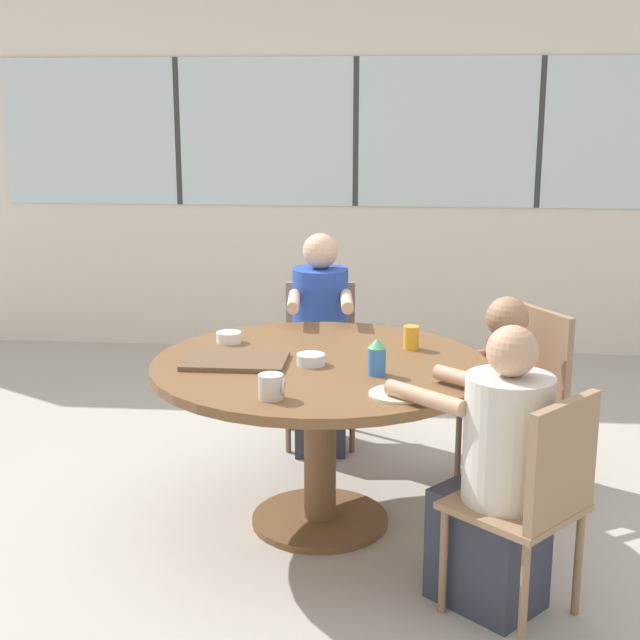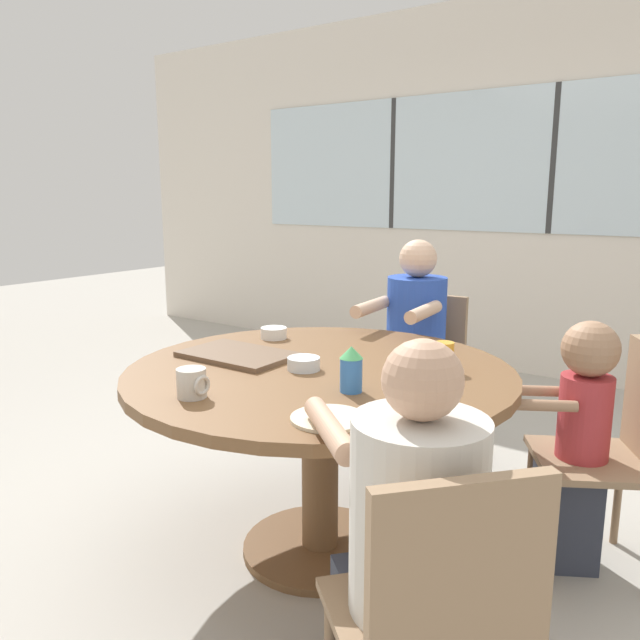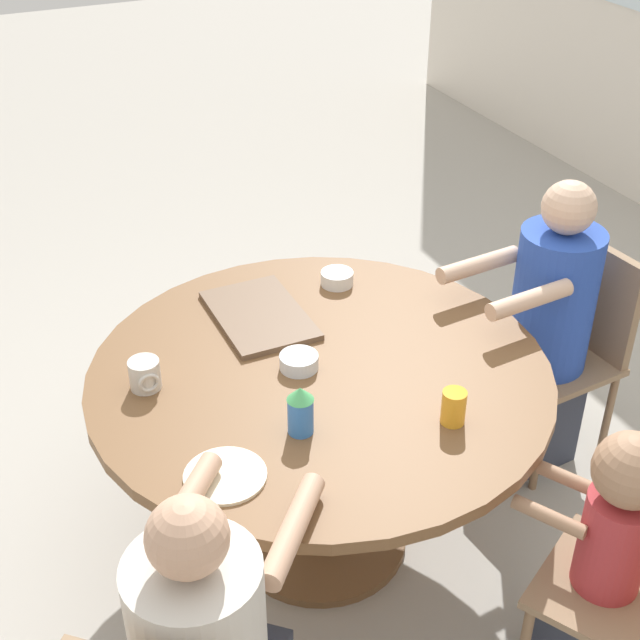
{
  "view_description": "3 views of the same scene",
  "coord_description": "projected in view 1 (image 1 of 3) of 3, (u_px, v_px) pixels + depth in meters",
  "views": [
    {
      "loc": [
        0.32,
        -3.61,
        1.79
      ],
      "look_at": [
        0.0,
        0.0,
        0.92
      ],
      "focal_mm": 50.0,
      "sensor_mm": 36.0,
      "label": 1
    },
    {
      "loc": [
        1.28,
        -1.81,
        1.37
      ],
      "look_at": [
        0.0,
        0.0,
        0.92
      ],
      "focal_mm": 35.0,
      "sensor_mm": 36.0,
      "label": 2
    },
    {
      "loc": [
        2.01,
        -0.93,
        2.35
      ],
      "look_at": [
        0.0,
        0.0,
        0.92
      ],
      "focal_mm": 50.0,
      "sensor_mm": 36.0,
      "label": 3
    }
  ],
  "objects": [
    {
      "name": "bowl_cereal",
      "position": [
        311.0,
        359.0,
        3.71
      ],
      "size": [
        0.12,
        0.12,
        0.05
      ],
      "color": "silver",
      "rests_on": "dining_table"
    },
    {
      "name": "chair_for_man_blue_shirt",
      "position": [
        320.0,
        347.0,
        4.88
      ],
      "size": [
        0.43,
        0.43,
        0.85
      ],
      "rotation": [
        0.0,
        0.0,
        -3.05
      ],
      "color": "#937556",
      "rests_on": "ground_plane"
    },
    {
      "name": "person_woman_green_shirt",
      "position": [
        497.0,
        485.0,
        3.18
      ],
      "size": [
        0.62,
        0.6,
        1.07
      ],
      "rotation": [
        0.0,
        0.0,
        0.85
      ],
      "color": "#333847",
      "rests_on": "ground_plane"
    },
    {
      "name": "sippy_cup",
      "position": [
        377.0,
        356.0,
        3.56
      ],
      "size": [
        0.08,
        0.08,
        0.15
      ],
      "color": "blue",
      "rests_on": "dining_table"
    },
    {
      "name": "coffee_mug",
      "position": [
        272.0,
        387.0,
        3.27
      ],
      "size": [
        0.1,
        0.09,
        0.09
      ],
      "color": "beige",
      "rests_on": "dining_table"
    },
    {
      "name": "juice_glass",
      "position": [
        411.0,
        338.0,
        3.95
      ],
      "size": [
        0.07,
        0.07,
        0.1
      ],
      "color": "gold",
      "rests_on": "dining_table"
    },
    {
      "name": "wall_back_with_windows",
      "position": [
        356.0,
        159.0,
        6.46
      ],
      "size": [
        8.4,
        0.08,
        2.8
      ],
      "color": "silver",
      "rests_on": "ground_plane"
    },
    {
      "name": "bowl_white_shallow",
      "position": [
        229.0,
        337.0,
        4.06
      ],
      "size": [
        0.12,
        0.12,
        0.05
      ],
      "color": "white",
      "rests_on": "dining_table"
    },
    {
      "name": "person_man_blue_shirt",
      "position": [
        320.0,
        352.0,
        4.71
      ],
      "size": [
        0.35,
        0.57,
        1.15
      ],
      "rotation": [
        0.0,
        0.0,
        -3.05
      ],
      "color": "#333847",
      "rests_on": "ground_plane"
    },
    {
      "name": "food_tray_dark",
      "position": [
        235.0,
        361.0,
        3.73
      ],
      "size": [
        0.43,
        0.28,
        0.02
      ],
      "color": "brown",
      "rests_on": "dining_table"
    },
    {
      "name": "chair_for_toddler",
      "position": [
        527.0,
        383.0,
        4.26
      ],
      "size": [
        0.54,
        0.54,
        0.85
      ],
      "rotation": [
        0.0,
        0.0,
        -4.2
      ],
      "color": "#937556",
      "rests_on": "ground_plane"
    },
    {
      "name": "person_toddler",
      "position": [
        500.0,
        392.0,
        4.2
      ],
      "size": [
        0.38,
        0.32,
        0.94
      ],
      "rotation": [
        0.0,
        0.0,
        -4.2
      ],
      "color": "#333847",
      "rests_on": "ground_plane"
    },
    {
      "name": "dining_table",
      "position": [
        320.0,
        393.0,
        3.8
      ],
      "size": [
        1.43,
        1.43,
        0.74
      ],
      "color": "brown",
      "rests_on": "ground_plane"
    },
    {
      "name": "chair_for_woman_green_shirt",
      "position": [
        538.0,
        492.0,
        3.05
      ],
      "size": [
        0.56,
        0.56,
        0.85
      ],
      "rotation": [
        0.0,
        0.0,
        0.85
      ],
      "color": "#937556",
      "rests_on": "ground_plane"
    },
    {
      "name": "ground_plane",
      "position": [
        320.0,
        522.0,
        3.94
      ],
      "size": [
        16.0,
        16.0,
        0.0
      ],
      "primitive_type": "plane",
      "color": "#B2ADA3"
    },
    {
      "name": "plate_tortillas",
      "position": [
        398.0,
        394.0,
        3.32
      ],
      "size": [
        0.22,
        0.22,
        0.01
      ],
      "color": "beige",
      "rests_on": "dining_table"
    }
  ]
}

